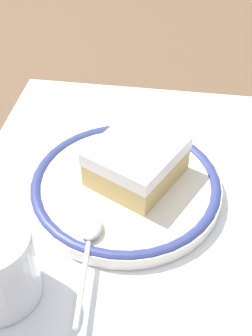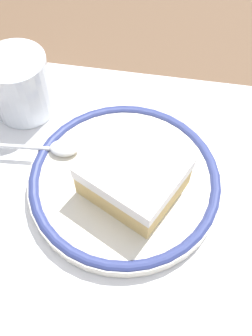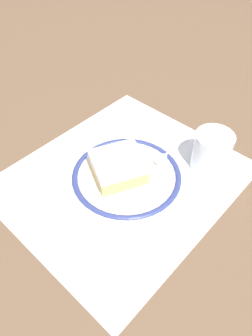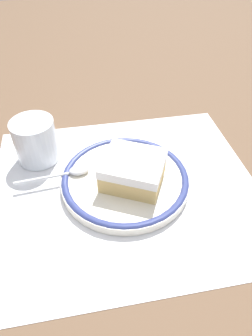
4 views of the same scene
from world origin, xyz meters
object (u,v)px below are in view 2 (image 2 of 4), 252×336
spoon (52,148)px  cup (21,88)px  plate (126,181)px  cake_slice (134,174)px

spoon → cup: cup is taller
plate → spoon: size_ratio=1.72×
cup → plate: bearing=-33.0°
cake_slice → cup: size_ratio=1.54×
plate → spoon: spoon is taller
spoon → cup: bearing=128.4°
plate → cake_slice: (0.01, -0.01, 0.03)m
plate → cup: cup is taller
cake_slice → spoon: (-0.10, 0.03, -0.02)m
cake_slice → cup: 0.18m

